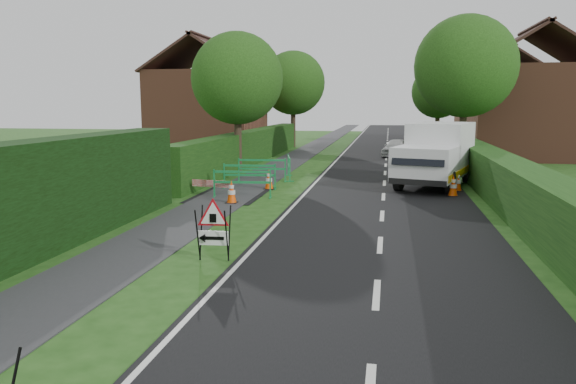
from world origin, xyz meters
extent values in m
plane|color=#1F4814|center=(0.00, 0.00, 0.00)|extent=(120.00, 120.00, 0.00)
cube|color=black|center=(2.50, 35.00, 0.00)|extent=(6.00, 90.00, 0.02)
cube|color=#2D2D30|center=(-3.00, 35.00, 0.01)|extent=(2.00, 90.00, 0.02)
cube|color=#14380F|center=(-5.00, 22.00, 0.00)|extent=(1.00, 24.00, 1.80)
cube|color=#14380F|center=(6.50, 16.00, 0.00)|extent=(1.20, 50.00, 1.50)
cube|color=brown|center=(-10.00, 30.00, 2.75)|extent=(7.00, 7.00, 5.50)
cube|color=#331E19|center=(-11.75, 30.00, 6.59)|extent=(4.00, 7.40, 2.58)
cube|color=#331E19|center=(-8.25, 30.00, 6.59)|extent=(4.00, 7.40, 2.58)
cube|color=#331E19|center=(-10.00, 30.00, 7.69)|extent=(0.25, 7.40, 0.18)
cube|color=brown|center=(11.00, 28.00, 2.75)|extent=(7.00, 7.00, 5.50)
cube|color=#331E19|center=(9.25, 28.00, 6.59)|extent=(4.00, 7.40, 2.58)
cube|color=#331E19|center=(12.75, 28.00, 6.59)|extent=(4.00, 7.40, 2.58)
cube|color=#331E19|center=(11.00, 28.00, 7.69)|extent=(0.25, 7.40, 0.18)
cube|color=brown|center=(12.00, 42.00, 2.75)|extent=(7.00, 7.00, 5.50)
cube|color=#331E19|center=(10.25, 42.00, 6.59)|extent=(4.00, 7.40, 2.58)
cube|color=#331E19|center=(13.75, 42.00, 6.59)|extent=(4.00, 7.40, 2.58)
cube|color=#331E19|center=(12.00, 42.00, 7.69)|extent=(0.25, 7.40, 0.18)
cylinder|color=#2D2116|center=(-4.60, 18.00, 1.31)|extent=(0.36, 0.36, 2.62)
sphere|color=#1C3E10|center=(-4.60, 18.00, 4.50)|extent=(4.40, 4.40, 4.40)
cylinder|color=#2D2116|center=(6.40, 22.00, 1.49)|extent=(0.36, 0.36, 2.97)
sphere|color=#1C3E10|center=(6.40, 22.00, 5.18)|extent=(5.20, 5.20, 5.20)
cylinder|color=#2D2116|center=(-4.60, 34.00, 1.40)|extent=(0.36, 0.36, 2.80)
sphere|color=#1C3E10|center=(-4.60, 34.00, 4.84)|extent=(4.80, 4.80, 4.80)
cylinder|color=#2D2116|center=(6.40, 38.00, 1.22)|extent=(0.36, 0.36, 2.45)
sphere|color=#1C3E10|center=(6.40, 38.00, 4.23)|extent=(4.20, 4.20, 4.20)
cylinder|color=black|center=(-1.22, 2.37, 0.59)|extent=(0.05, 0.35, 1.14)
cylinder|color=black|center=(-1.24, 2.65, 0.59)|extent=(0.05, 0.35, 1.14)
cylinder|color=black|center=(-0.61, 2.41, 0.59)|extent=(0.05, 0.35, 1.14)
cylinder|color=black|center=(-0.63, 2.70, 0.59)|extent=(0.05, 0.35, 1.14)
cube|color=white|center=(-0.93, 2.51, 0.51)|extent=(0.63, 0.07, 0.31)
cube|color=black|center=(-0.92, 2.50, 0.51)|extent=(0.45, 0.04, 0.07)
cone|color=black|center=(-1.17, 2.48, 0.51)|extent=(0.16, 0.19, 0.18)
cube|color=black|center=(-0.92, 2.49, 0.94)|extent=(0.14, 0.02, 0.18)
cube|color=silver|center=(4.75, 15.41, 1.48)|extent=(3.06, 3.93, 2.07)
cube|color=silver|center=(3.99, 12.90, 1.08)|extent=(2.70, 2.76, 1.26)
cube|color=black|center=(3.68, 11.88, 1.39)|extent=(1.87, 0.78, 0.58)
cube|color=yellow|center=(3.43, 14.76, 0.66)|extent=(1.56, 5.07, 0.26)
cube|color=yellow|center=(5.50, 14.13, 0.66)|extent=(1.56, 5.07, 0.26)
cube|color=black|center=(3.68, 11.89, 0.51)|extent=(2.05, 0.73, 0.21)
cylinder|color=black|center=(3.05, 13.13, 0.43)|extent=(0.50, 0.89, 0.86)
cylinder|color=black|center=(4.90, 12.57, 0.43)|extent=(0.50, 0.89, 0.86)
cylinder|color=black|center=(4.06, 16.44, 0.43)|extent=(0.50, 0.89, 0.86)
cylinder|color=black|center=(5.90, 15.87, 0.43)|extent=(0.50, 0.89, 0.86)
cube|color=black|center=(4.95, 12.11, 0.02)|extent=(0.38, 0.38, 0.04)
cone|color=#FF4F08|center=(4.95, 12.11, 0.42)|extent=(0.32, 0.32, 0.75)
cylinder|color=white|center=(4.95, 12.11, 0.38)|extent=(0.25, 0.25, 0.14)
cylinder|color=white|center=(4.95, 12.11, 0.56)|extent=(0.17, 0.17, 0.10)
cube|color=black|center=(5.24, 13.35, 0.02)|extent=(0.38, 0.38, 0.04)
cone|color=#FF4F08|center=(5.24, 13.35, 0.42)|extent=(0.32, 0.32, 0.75)
cylinder|color=white|center=(5.24, 13.35, 0.38)|extent=(0.25, 0.25, 0.14)
cylinder|color=white|center=(5.24, 13.35, 0.56)|extent=(0.17, 0.17, 0.10)
cube|color=black|center=(4.75, 16.47, 0.02)|extent=(0.38, 0.38, 0.04)
cone|color=#FF4F08|center=(4.75, 16.47, 0.42)|extent=(0.32, 0.32, 0.75)
cylinder|color=white|center=(4.75, 16.47, 0.38)|extent=(0.25, 0.25, 0.14)
cylinder|color=white|center=(4.75, 16.47, 0.56)|extent=(0.17, 0.17, 0.10)
cube|color=black|center=(-2.48, 9.32, 0.02)|extent=(0.38, 0.38, 0.04)
cone|color=#FF4F08|center=(-2.48, 9.32, 0.42)|extent=(0.32, 0.32, 0.75)
cylinder|color=white|center=(-2.48, 9.32, 0.38)|extent=(0.25, 0.25, 0.14)
cylinder|color=white|center=(-2.48, 9.32, 0.56)|extent=(0.17, 0.17, 0.10)
cube|color=black|center=(-1.90, 12.57, 0.02)|extent=(0.38, 0.38, 0.04)
cone|color=#FF4F08|center=(-1.90, 12.57, 0.42)|extent=(0.32, 0.32, 0.75)
cylinder|color=white|center=(-1.90, 12.57, 0.38)|extent=(0.25, 0.25, 0.14)
cylinder|color=white|center=(-1.90, 12.57, 0.56)|extent=(0.17, 0.17, 0.10)
cube|color=#167C3C|center=(-3.42, 10.43, 0.50)|extent=(0.05, 0.05, 1.00)
cube|color=#167C3C|center=(-1.43, 10.63, 0.50)|extent=(0.05, 0.05, 1.00)
cube|color=#167C3C|center=(-2.43, 10.53, 0.92)|extent=(2.00, 0.25, 0.08)
cube|color=#167C3C|center=(-2.43, 10.53, 0.55)|extent=(2.00, 0.25, 0.08)
cube|color=#167C3C|center=(-3.42, 10.43, 0.02)|extent=(0.09, 0.35, 0.04)
cube|color=#167C3C|center=(-1.43, 10.63, 0.02)|extent=(0.09, 0.35, 0.04)
cube|color=#167C3C|center=(-3.66, 12.45, 0.50)|extent=(0.05, 0.05, 1.00)
cube|color=#167C3C|center=(-1.67, 12.62, 0.50)|extent=(0.05, 0.05, 1.00)
cube|color=#167C3C|center=(-2.66, 12.53, 0.92)|extent=(2.00, 0.22, 0.08)
cube|color=#167C3C|center=(-2.66, 12.53, 0.55)|extent=(2.00, 0.22, 0.08)
cube|color=#167C3C|center=(-3.66, 12.45, 0.02)|extent=(0.09, 0.35, 0.04)
cube|color=#167C3C|center=(-1.67, 12.62, 0.02)|extent=(0.09, 0.35, 0.04)
cube|color=#167C3C|center=(-3.66, 14.61, 0.50)|extent=(0.05, 0.05, 1.00)
cube|color=#167C3C|center=(-1.67, 14.78, 0.50)|extent=(0.05, 0.05, 1.00)
cube|color=#167C3C|center=(-2.66, 14.70, 0.92)|extent=(2.00, 0.22, 0.08)
cube|color=#167C3C|center=(-2.66, 14.70, 0.55)|extent=(2.00, 0.22, 0.08)
cube|color=#167C3C|center=(-3.66, 14.61, 0.02)|extent=(0.09, 0.35, 0.04)
cube|color=#167C3C|center=(-1.67, 14.78, 0.02)|extent=(0.09, 0.35, 0.04)
cube|color=#167C3C|center=(-1.48, 14.87, 0.50)|extent=(0.06, 0.06, 1.00)
cube|color=#167C3C|center=(-1.90, 16.82, 0.50)|extent=(0.06, 0.06, 1.00)
cube|color=#167C3C|center=(-1.69, 15.85, 0.92)|extent=(0.47, 1.97, 0.08)
cube|color=#167C3C|center=(-1.69, 15.85, 0.55)|extent=(0.47, 1.97, 0.08)
cube|color=#167C3C|center=(-1.48, 14.87, 0.02)|extent=(0.35, 0.13, 0.04)
cube|color=#167C3C|center=(-1.90, 16.82, 0.02)|extent=(0.35, 0.13, 0.04)
cube|color=red|center=(-3.63, 10.70, 0.00)|extent=(1.49, 0.26, 0.25)
imported|color=silver|center=(3.11, 27.27, 0.57)|extent=(2.04, 3.55, 1.14)
camera|label=1|loc=(2.64, -8.48, 3.29)|focal=35.00mm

